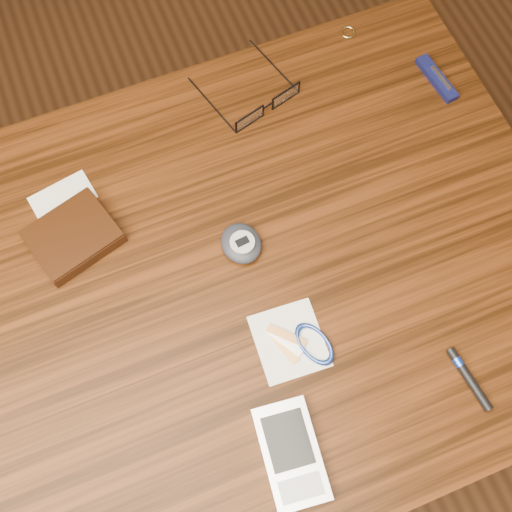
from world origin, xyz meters
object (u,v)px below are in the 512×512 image
Objects in this scene: eyeglasses at (265,104)px; pocket_knife at (437,79)px; wallet_and_card at (73,236)px; desk at (216,309)px; pedometer at (241,243)px; notepad_keys at (302,343)px; pda_phone at (291,454)px.

eyeglasses is 0.27m from pocket_knife.
desk is at bearing -41.83° from wallet_and_card.
notepad_keys is (0.02, -0.16, -0.01)m from pedometer.
pda_phone is 1.23× the size of notepad_keys.
notepad_keys is at bearing 60.81° from pda_phone.
pocket_knife reaches higher than desk.
pda_phone is (0.17, -0.37, -0.00)m from wallet_and_card.
pocket_knife is (0.35, 0.30, 0.00)m from notepad_keys.
desk is 9.35× the size of notepad_keys.
pda_phone is 1.47× the size of pocket_knife.
notepad_keys reaches higher than desk.
pedometer is 0.40m from pocket_knife.
eyeglasses is 1.15× the size of pda_phone.
wallet_and_card is at bearing 113.83° from pda_phone.
desk is at bearing -146.19° from pedometer.
pocket_knife is (0.26, -0.05, -0.01)m from eyeglasses.
notepad_keys is 1.19× the size of pocket_knife.
pocket_knife is (0.42, 0.42, -0.00)m from pda_phone.
pda_phone is (-0.16, -0.47, -0.00)m from eyeglasses.
notepad_keys is (0.23, -0.25, -0.01)m from wallet_and_card.
wallet_and_card is 1.23× the size of pda_phone.
desk is 0.13m from pedometer.
desk is at bearing 93.40° from pda_phone.
pedometer reaches higher than notepad_keys.
eyeglasses is 0.50m from pda_phone.
eyeglasses is at bearing 169.19° from pocket_knife.
desk is 0.18m from notepad_keys.
pda_phone is 0.60m from pocket_knife.
desk is at bearing -157.08° from pocket_knife.
notepad_keys is at bearing -104.40° from eyeglasses.
eyeglasses reaches higher than pda_phone.
pedometer is (0.06, 0.04, 0.11)m from desk.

